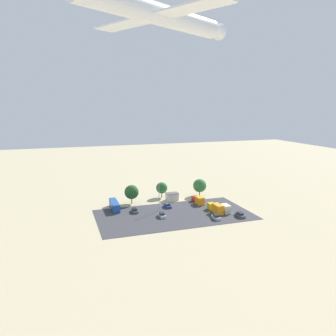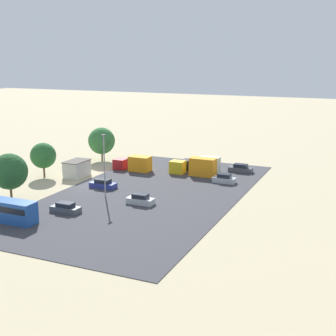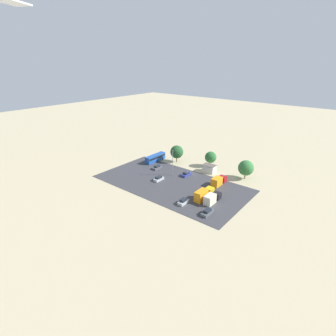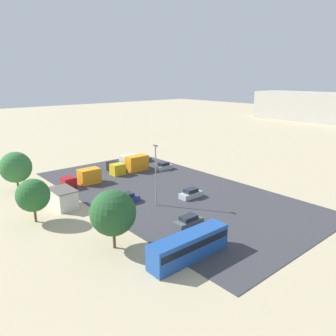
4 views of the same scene
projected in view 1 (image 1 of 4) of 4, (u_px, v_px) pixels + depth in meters
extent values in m
plane|color=tan|center=(165.00, 206.00, 127.55)|extent=(400.00, 400.00, 0.00)
cube|color=#38383D|center=(174.00, 215.00, 116.93)|extent=(54.71, 28.72, 0.08)
cube|color=silver|center=(172.00, 197.00, 134.69)|extent=(4.88, 3.10, 2.95)
cube|color=#59514C|center=(172.00, 193.00, 134.40)|extent=(5.12, 3.34, 0.12)
cube|color=#1E4C9E|center=(114.00, 205.00, 122.73)|extent=(2.46, 10.76, 3.01)
cube|color=black|center=(114.00, 204.00, 122.63)|extent=(2.50, 10.33, 0.84)
cube|color=#4C5156|center=(240.00, 216.00, 114.43)|extent=(1.81, 4.60, 0.92)
cube|color=#1E232D|center=(240.00, 213.00, 114.28)|extent=(1.52, 2.58, 0.67)
cube|color=#ADB2B7|center=(162.00, 216.00, 114.23)|extent=(1.80, 4.19, 0.92)
cube|color=#1E232D|center=(162.00, 214.00, 114.08)|extent=(1.51, 2.35, 0.68)
cube|color=#ADB2B7|center=(216.00, 218.00, 112.14)|extent=(1.79, 4.02, 0.94)
cube|color=#1E232D|center=(216.00, 215.00, 111.98)|extent=(1.51, 2.25, 0.69)
cube|color=#4C5156|center=(135.00, 211.00, 119.32)|extent=(1.81, 4.40, 0.84)
cube|color=#1E232D|center=(135.00, 209.00, 119.18)|extent=(1.52, 2.46, 0.61)
cube|color=navy|center=(167.00, 206.00, 125.20)|extent=(1.96, 4.54, 0.89)
cube|color=#1E232D|center=(167.00, 204.00, 125.05)|extent=(1.64, 2.54, 0.66)
cube|color=gold|center=(211.00, 206.00, 122.58)|extent=(2.36, 2.72, 2.38)
cube|color=orange|center=(218.00, 209.00, 117.70)|extent=(2.36, 4.84, 3.41)
cube|color=black|center=(220.00, 206.00, 122.76)|extent=(2.44, 2.27, 2.08)
cube|color=beige|center=(226.00, 209.00, 118.69)|extent=(2.44, 4.03, 2.97)
cube|color=maroon|center=(195.00, 199.00, 133.09)|extent=(2.55, 2.31, 2.06)
cube|color=orange|center=(200.00, 201.00, 128.96)|extent=(2.55, 4.10, 2.94)
cylinder|color=brown|center=(200.00, 193.00, 141.83)|extent=(0.36, 0.36, 2.23)
sphere|color=#337038|center=(200.00, 186.00, 141.22)|extent=(5.75, 5.75, 5.75)
cylinder|color=brown|center=(132.00, 200.00, 130.13)|extent=(0.36, 0.36, 2.57)
sphere|color=#235128|center=(132.00, 192.00, 129.49)|extent=(5.63, 5.63, 5.63)
cylinder|color=brown|center=(162.00, 195.00, 138.96)|extent=(0.36, 0.36, 2.31)
sphere|color=#28602D|center=(162.00, 188.00, 138.41)|extent=(4.78, 4.78, 4.78)
cylinder|color=gray|center=(159.00, 198.00, 120.16)|extent=(0.20, 0.20, 9.79)
cube|color=#4C4C51|center=(159.00, 185.00, 119.20)|extent=(0.90, 0.28, 0.20)
cylinder|color=white|center=(156.00, 13.00, 60.64)|extent=(33.15, 20.76, 3.98)
cone|color=white|center=(214.00, 30.00, 74.45)|extent=(5.67, 5.43, 3.78)
cube|color=white|center=(156.00, 17.00, 60.75)|extent=(19.92, 30.52, 0.36)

